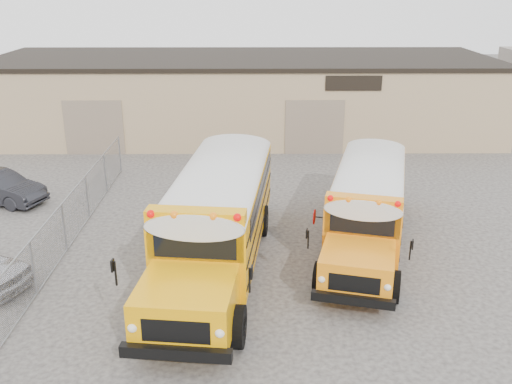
{
  "coord_description": "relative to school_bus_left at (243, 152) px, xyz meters",
  "views": [
    {
      "loc": [
        0.59,
        -15.3,
        9.04
      ],
      "look_at": [
        0.74,
        4.65,
        1.6
      ],
      "focal_mm": 40.0,
      "sensor_mm": 36.0,
      "label": 1
    }
  ],
  "objects": [
    {
      "name": "ground",
      "position": [
        -0.17,
        -8.92,
        -1.91
      ],
      "size": [
        120.0,
        120.0,
        0.0
      ],
      "primitive_type": "plane",
      "color": "#353230",
      "rests_on": "ground"
    },
    {
      "name": "warehouse",
      "position": [
        -0.18,
        11.07,
        0.47
      ],
      "size": [
        30.2,
        10.2,
        4.67
      ],
      "color": "tan",
      "rests_on": "ground"
    },
    {
      "name": "chainlink_fence",
      "position": [
        -6.17,
        -5.92,
        -1.01
      ],
      "size": [
        0.07,
        18.07,
        1.81
      ],
      "color": "gray",
      "rests_on": "ground"
    },
    {
      "name": "school_bus_left",
      "position": [
        0.0,
        0.0,
        0.0
      ],
      "size": [
        3.97,
        11.5,
        3.3
      ],
      "color": "#FCA506",
      "rests_on": "ground"
    },
    {
      "name": "school_bus_right",
      "position": [
        6.06,
        0.5,
        -0.26
      ],
      "size": [
        4.74,
        10.04,
        2.85
      ],
      "color": "orange",
      "rests_on": "ground"
    },
    {
      "name": "tarp_bundle",
      "position": [
        -0.83,
        -10.45,
        -1.1
      ],
      "size": [
        1.35,
        1.29,
        1.58
      ],
      "color": "black",
      "rests_on": "ground"
    }
  ]
}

